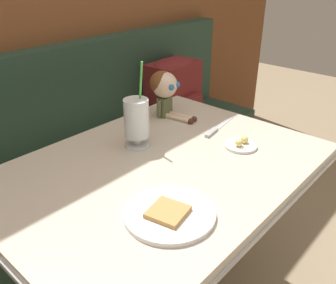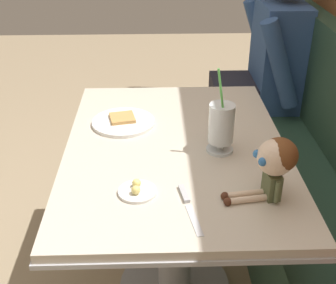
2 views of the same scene
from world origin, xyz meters
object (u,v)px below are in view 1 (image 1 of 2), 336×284
Objects in this scene: toast_plate at (169,213)px; butter_saucer at (241,145)px; seated_doll at (165,87)px; backpack at (174,92)px; butter_knife at (215,130)px; milkshake_glass at (137,121)px.

butter_saucer is (0.47, 0.07, 0.00)m from toast_plate.
seated_doll reaches higher than butter_saucer.
butter_knife is at bearing -125.91° from backpack.
milkshake_glass is 0.78× the size of backpack.
butter_knife is 0.29m from seated_doll.
butter_saucer is 0.53× the size of seated_doll.
seated_doll is at bearing 23.06° from milkshake_glass.
milkshake_glass is 1.40× the size of seated_doll.
seated_doll reaches higher than backpack.
toast_plate is 0.56m from butter_knife.
backpack reaches higher than butter_knife.
backpack is (0.42, 0.59, -0.09)m from butter_knife.
seated_doll reaches higher than toast_plate.
milkshake_glass reaches higher than backpack.
butter_saucer is 0.51× the size of butter_knife.
toast_plate is 1.11× the size of seated_doll.
seated_doll is (0.03, 0.41, 0.12)m from butter_saucer.
milkshake_glass is 0.30m from seated_doll.
butter_saucer is at bearing -122.82° from backpack.
toast_plate is 0.47m from butter_saucer.
butter_knife is 0.73m from backpack.
seated_doll is at bearing 85.52° from butter_saucer.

